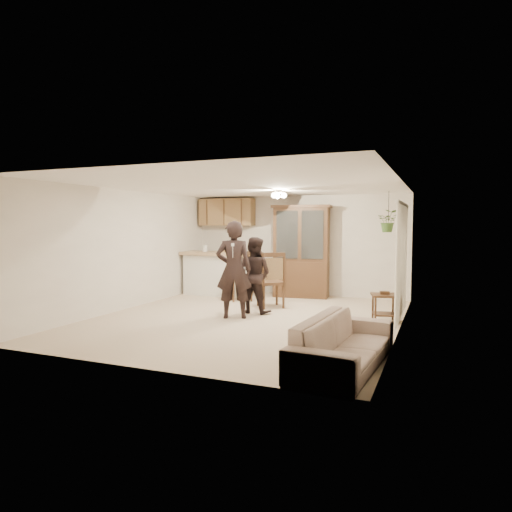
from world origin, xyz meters
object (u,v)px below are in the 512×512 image
at_px(side_table, 384,307).
at_px(chair_hutch_right, 271,292).
at_px(sofa, 344,338).
at_px(child, 254,279).
at_px(chair_bar, 251,282).
at_px(chair_hutch_left, 241,287).
at_px(adult, 234,271).
at_px(china_hutch, 301,252).

xyz_separation_m(side_table, chair_hutch_right, (-2.44, 0.58, 0.07)).
bearing_deg(sofa, side_table, 1.48).
height_order(sofa, child, child).
height_order(side_table, chair_hutch_right, chair_hutch_right).
bearing_deg(side_table, chair_bar, 149.28).
height_order(side_table, chair_hutch_left, chair_hutch_left).
relative_size(side_table, chair_hutch_left, 0.49).
xyz_separation_m(adult, china_hutch, (0.47, 2.92, 0.21)).
xyz_separation_m(sofa, chair_hutch_right, (-2.28, 3.54, -0.03)).
xyz_separation_m(child, side_table, (2.53, 0.13, -0.41)).
height_order(sofa, chair_hutch_right, chair_hutch_right).
relative_size(child, chair_hutch_right, 1.13).
height_order(china_hutch, chair_hutch_left, china_hutch).
height_order(child, chair_hutch_right, child).
height_order(chair_bar, chair_hutch_left, chair_hutch_left).
xyz_separation_m(china_hutch, chair_hutch_left, (-1.16, -1.05, -0.79)).
bearing_deg(child, side_table, -171.57).
relative_size(adult, child, 1.33).
bearing_deg(chair_hutch_right, child, 44.31).
distance_m(sofa, adult, 3.41).
relative_size(child, china_hutch, 0.60).
distance_m(child, chair_hutch_left, 1.56).
distance_m(china_hutch, chair_hutch_right, 1.78).
height_order(child, side_table, child).
bearing_deg(china_hutch, sofa, -73.80).
bearing_deg(adult, side_table, 172.74).
bearing_deg(chair_hutch_left, chair_bar, 153.65).
bearing_deg(child, chair_hutch_left, -50.32).
bearing_deg(child, chair_bar, -60.46).
relative_size(chair_hutch_left, chair_hutch_right, 0.96).
distance_m(sofa, chair_bar, 6.08).
bearing_deg(china_hutch, side_table, -50.05).
distance_m(adult, chair_hutch_right, 1.46).
bearing_deg(adult, chair_hutch_left, -92.44).
xyz_separation_m(chair_bar, chair_hutch_right, (1.08, -1.51, 0.03)).
bearing_deg(chair_hutch_right, china_hutch, -136.08).
distance_m(sofa, chair_hutch_left, 5.21).
height_order(sofa, side_table, sofa).
height_order(chair_bar, chair_hutch_right, chair_hutch_right).
distance_m(adult, chair_bar, 3.02).
height_order(sofa, china_hutch, china_hutch).
bearing_deg(adult, chair_bar, -96.39).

